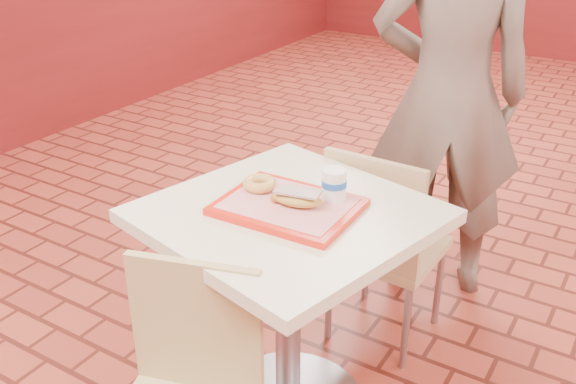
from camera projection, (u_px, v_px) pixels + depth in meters
The scene contains 7 objects.
main_table at pixel (288, 283), 2.04m from camera, with size 0.76×0.76×0.80m.
chair_main_back at pixel (381, 240), 2.42m from camera, with size 0.40×0.40×0.84m.
customer at pixel (449, 95), 2.63m from camera, with size 0.66×0.43×1.80m, color #65574E.
serving_tray at pixel (288, 206), 1.92m from camera, with size 0.40×0.31×0.02m.
ring_donut at pixel (260, 183), 1.99m from camera, with size 0.11×0.11×0.03m, color tan.
long_john_donut at pixel (296, 198), 1.89m from camera, with size 0.17×0.10×0.05m.
paper_cup at pixel (334, 184), 1.91m from camera, with size 0.08×0.08×0.09m.
Camera 1 is at (-0.17, -2.12, 1.70)m, focal length 40.00 mm.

